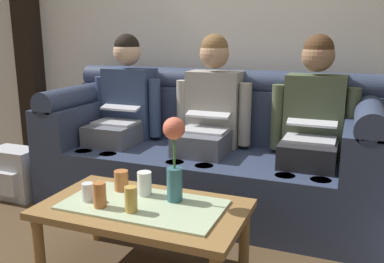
{
  "coord_description": "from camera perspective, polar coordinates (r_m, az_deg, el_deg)",
  "views": [
    {
      "loc": [
        0.93,
        -1.53,
        1.22
      ],
      "look_at": [
        -0.01,
        0.85,
        0.61
      ],
      "focal_mm": 38.65,
      "sensor_mm": 36.0,
      "label": 1
    }
  ],
  "objects": [
    {
      "name": "person_left",
      "position": [
        3.2,
        -9.53,
        3.06
      ],
      "size": [
        0.56,
        0.67,
        1.22
      ],
      "color": "#595B66",
      "rests_on": "ground_plane"
    },
    {
      "name": "person_right",
      "position": [
        2.77,
        16.25,
        1.08
      ],
      "size": [
        0.56,
        0.67,
        1.22
      ],
      "color": "#232326",
      "rests_on": "ground_plane"
    },
    {
      "name": "backpack_left",
      "position": [
        3.42,
        -23.26,
        -5.37
      ],
      "size": [
        0.36,
        0.27,
        0.38
      ],
      "color": "#B7B7BC",
      "rests_on": "ground_plane"
    },
    {
      "name": "cup_far_center",
      "position": [
        2.0,
        -8.41,
        -9.23
      ],
      "size": [
        0.06,
        0.06,
        0.12
      ],
      "primitive_type": "cylinder",
      "color": "gold",
      "rests_on": "coffee_table"
    },
    {
      "name": "flower_vase",
      "position": [
        2.04,
        -2.46,
        -3.1
      ],
      "size": [
        0.11,
        0.11,
        0.43
      ],
      "color": "#336672",
      "rests_on": "coffee_table"
    },
    {
      "name": "coffee_table",
      "position": [
        2.12,
        -6.72,
        -11.2
      ],
      "size": [
        1.02,
        0.58,
        0.4
      ],
      "color": "olive",
      "rests_on": "ground_plane"
    },
    {
      "name": "back_wall_patterned",
      "position": [
        3.37,
        5.66,
        17.19
      ],
      "size": [
        6.0,
        0.12,
        2.9
      ],
      "primitive_type": "cube",
      "color": "silver",
      "rests_on": "ground_plane"
    },
    {
      "name": "cup_near_right",
      "position": [
        2.17,
        -14.17,
        -8.09
      ],
      "size": [
        0.06,
        0.06,
        0.09
      ],
      "primitive_type": "cylinder",
      "color": "silver",
      "rests_on": "coffee_table"
    },
    {
      "name": "cup_far_right",
      "position": [
        2.07,
        -12.6,
        -8.54
      ],
      "size": [
        0.06,
        0.06,
        0.12
      ],
      "primitive_type": "cylinder",
      "color": "#B26633",
      "rests_on": "coffee_table"
    },
    {
      "name": "cup_near_left",
      "position": [
        2.27,
        -9.73,
        -6.68
      ],
      "size": [
        0.08,
        0.08,
        0.11
      ],
      "primitive_type": "cylinder",
      "color": "#B26633",
      "rests_on": "coffee_table"
    },
    {
      "name": "person_middle",
      "position": [
        2.91,
        2.41,
        2.2
      ],
      "size": [
        0.56,
        0.67,
        1.22
      ],
      "color": "#595B66",
      "rests_on": "ground_plane"
    },
    {
      "name": "couch",
      "position": [
        2.98,
        2.39,
        -3.25
      ],
      "size": [
        2.35,
        0.88,
        0.96
      ],
      "color": "#2D3851",
      "rests_on": "ground_plane"
    },
    {
      "name": "timber_pillar",
      "position": [
        4.23,
        -21.88,
        15.55
      ],
      "size": [
        0.2,
        0.2,
        2.9
      ],
      "primitive_type": "cube",
      "color": "black",
      "rests_on": "ground_plane"
    },
    {
      "name": "cup_far_left",
      "position": [
        2.19,
        -6.58,
        -7.14
      ],
      "size": [
        0.07,
        0.07,
        0.13
      ],
      "primitive_type": "cylinder",
      "color": "white",
      "rests_on": "coffee_table"
    }
  ]
}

